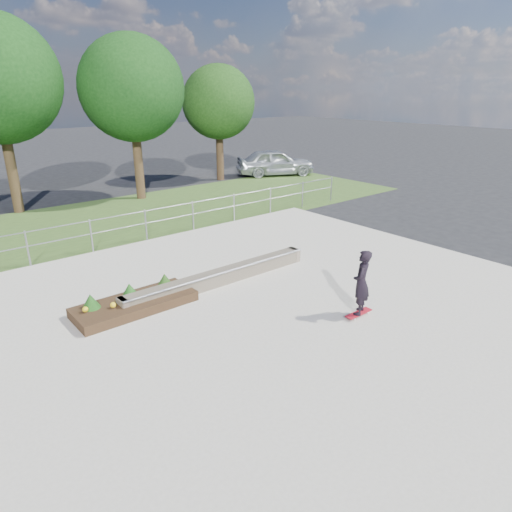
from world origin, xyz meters
The scene contains 10 objects.
ground centered at (0.00, 0.00, 0.00)m, with size 120.00×120.00×0.00m, color black.
grass_verge centered at (0.00, 11.00, 0.01)m, with size 30.00×8.00×0.02m, color #334E1F.
concrete_slab centered at (0.00, 0.00, 0.03)m, with size 15.00×15.00×0.06m, color #AEA89A.
fence centered at (0.00, 7.50, 0.77)m, with size 20.06×0.06×1.20m.
tree_mid_right centered at (3.00, 14.00, 5.23)m, with size 4.90×4.90×7.70m.
tree_far_right centered at (9.00, 15.50, 4.48)m, with size 4.20×4.20×6.60m.
grind_ledge centered at (-0.23, 2.57, 0.26)m, with size 6.00×0.44×0.43m.
planter_bed centered at (-2.79, 2.70, 0.24)m, with size 3.00×1.20×0.61m.
skateboarder centered at (1.24, -1.18, 0.94)m, with size 0.80×0.62×1.69m.
parked_car centered at (12.59, 14.50, 0.83)m, with size 1.96×4.88×1.66m, color #A9AEB3.
Camera 1 is at (-7.04, -7.23, 5.30)m, focal length 32.00 mm.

